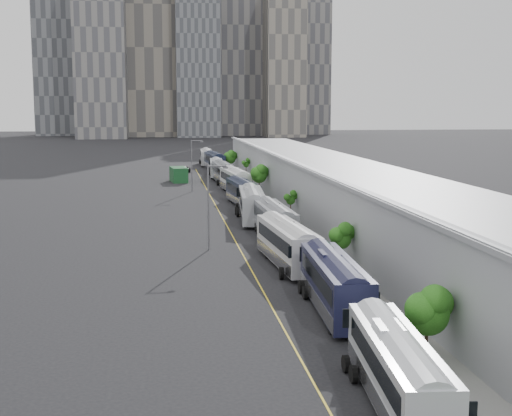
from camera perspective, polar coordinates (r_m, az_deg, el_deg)
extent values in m
cube|color=gray|center=(83.80, 4.94, -1.45)|extent=(10.00, 170.00, 0.12)
cube|color=gold|center=(82.20, -2.23, -1.64)|extent=(0.12, 160.00, 0.02)
cube|color=gray|center=(84.26, 7.63, 0.86)|extent=(12.00, 160.00, 6.80)
cube|color=gray|center=(83.99, 7.66, 2.52)|extent=(12.45, 160.40, 2.57)
cube|color=gray|center=(82.55, 3.71, 3.28)|extent=(0.30, 160.00, 0.40)
cube|color=slate|center=(328.45, -12.38, 13.78)|extent=(22.00, 22.00, 95.00)
cube|color=gray|center=(348.76, -8.25, 15.60)|extent=(26.00, 24.00, 120.00)
cube|color=slate|center=(337.12, -4.72, 12.50)|extent=(20.00, 20.00, 80.00)
cube|color=slate|center=(359.67, -1.62, 14.24)|extent=(24.00, 24.00, 105.00)
cube|color=gray|center=(336.21, 2.30, 11.68)|extent=(18.00, 18.00, 70.00)
cube|color=slate|center=(370.86, -15.07, 14.18)|extent=(28.00, 26.00, 110.00)
cube|color=slate|center=(374.37, 4.01, 12.83)|extent=(22.00, 22.00, 90.00)
cube|color=silver|center=(34.47, 11.24, -12.59)|extent=(3.50, 12.39, 2.96)
cube|color=black|center=(34.12, 11.37, -11.86)|extent=(3.43, 10.94, 1.01)
cube|color=silver|center=(34.81, 11.20, -14.05)|extent=(3.52, 12.15, 0.95)
cube|color=silver|center=(35.21, 10.57, -9.34)|extent=(1.40, 2.17, 0.28)
cube|color=#161732|center=(49.05, 6.28, -6.04)|extent=(3.23, 13.36, 3.21)
cube|color=black|center=(48.72, 6.35, -5.44)|extent=(3.22, 11.77, 1.09)
cube|color=silver|center=(49.31, 6.27, -7.20)|extent=(3.26, 13.09, 1.03)
cube|color=#161732|center=(50.10, 5.90, -3.67)|extent=(1.42, 2.30, 0.31)
cube|color=silver|center=(62.68, 2.53, -2.87)|extent=(3.63, 13.57, 3.25)
cube|color=black|center=(62.37, 2.57, -2.38)|extent=(3.58, 11.97, 1.10)
cube|color=silver|center=(62.88, 2.53, -3.80)|extent=(3.65, 13.30, 1.04)
cube|color=silver|center=(63.87, 2.30, -1.04)|extent=(1.50, 2.36, 0.31)
cube|color=gray|center=(75.31, 1.49, -1.06)|extent=(2.92, 13.05, 3.15)
cube|color=black|center=(75.03, 1.52, -0.66)|extent=(2.94, 11.50, 1.07)
cube|color=silver|center=(75.48, 1.49, -1.82)|extent=(2.95, 12.80, 1.01)
cube|color=gray|center=(76.53, 1.32, 0.39)|extent=(1.35, 2.23, 0.30)
cube|color=#9DA0A7|center=(87.37, -0.34, 0.28)|extent=(3.80, 13.83, 3.31)
cube|color=black|center=(87.08, -0.33, 0.65)|extent=(3.73, 12.20, 1.13)
cube|color=silver|center=(87.52, -0.34, -0.41)|extent=(3.82, 13.56, 1.06)
cube|color=#9DA0A7|center=(88.69, -0.47, 1.57)|extent=(1.54, 2.41, 0.32)
cube|color=black|center=(101.20, -1.08, 1.26)|extent=(3.64, 12.79, 3.06)
cube|color=black|center=(100.94, -1.06, 1.56)|extent=(3.57, 11.29, 1.04)
cube|color=silver|center=(101.32, -1.07, 0.71)|extent=(3.66, 12.54, 0.98)
cube|color=black|center=(102.45, -1.17, 2.29)|extent=(1.45, 2.24, 0.29)
cube|color=silver|center=(115.80, -1.67, 2.20)|extent=(3.87, 13.92, 3.33)
cube|color=black|center=(115.53, -1.66, 2.49)|extent=(3.79, 12.28, 1.13)
cube|color=silver|center=(115.91, -1.67, 1.68)|extent=(3.89, 13.65, 1.07)
cube|color=silver|center=(117.20, -1.76, 3.17)|extent=(1.56, 2.43, 0.32)
cube|color=slate|center=(132.08, -2.67, 2.89)|extent=(3.14, 13.26, 3.19)
cube|color=black|center=(131.83, -2.67, 3.13)|extent=(3.14, 11.69, 1.09)
cube|color=silver|center=(132.18, -2.67, 2.45)|extent=(3.17, 13.00, 1.02)
cube|color=slate|center=(133.44, -2.73, 3.70)|extent=(1.40, 2.28, 0.30)
cube|color=#B6BAC2|center=(143.60, -3.19, 3.25)|extent=(3.18, 12.38, 2.97)
cube|color=black|center=(143.37, -3.19, 3.46)|extent=(3.16, 10.91, 1.01)
cube|color=silver|center=(143.68, -3.19, 2.87)|extent=(3.21, 12.14, 0.95)
cube|color=#B6BAC2|center=(144.88, -3.24, 3.94)|extent=(1.35, 2.14, 0.28)
cube|color=#171E33|center=(158.06, -3.33, 3.77)|extent=(3.79, 13.84, 3.31)
cube|color=black|center=(157.81, -3.33, 3.98)|extent=(3.72, 12.21, 1.13)
cube|color=silver|center=(158.15, -3.33, 3.38)|extent=(3.80, 13.57, 1.06)
cube|color=#171E33|center=(159.51, -3.38, 4.46)|extent=(1.54, 2.41, 0.32)
cube|color=silver|center=(172.48, -4.00, 4.10)|extent=(3.21, 13.38, 3.22)
cube|color=black|center=(172.24, -4.00, 4.29)|extent=(3.20, 11.79, 1.09)
cube|color=silver|center=(172.55, -4.00, 3.76)|extent=(3.24, 13.12, 1.03)
cube|color=silver|center=(173.89, -4.04, 4.72)|extent=(1.42, 2.30, 0.31)
cylinder|color=black|center=(41.10, 13.49, -9.80)|extent=(0.18, 0.18, 2.85)
sphere|color=#185212|center=(40.65, 13.56, -7.72)|extent=(2.45, 2.45, 2.45)
cylinder|color=black|center=(60.75, 6.80, -3.67)|extent=(0.18, 0.18, 3.15)
sphere|color=#185212|center=(60.45, 6.82, -2.21)|extent=(1.77, 1.77, 1.77)
cylinder|color=black|center=(85.51, 2.78, -0.22)|extent=(0.18, 0.18, 3.11)
sphere|color=#185212|center=(85.32, 2.79, 0.75)|extent=(1.12, 1.12, 1.12)
cylinder|color=black|center=(108.16, 0.25, 1.77)|extent=(0.18, 0.18, 3.98)
sphere|color=#185212|center=(107.96, 0.25, 2.83)|extent=(2.39, 2.39, 2.39)
cylinder|color=black|center=(130.43, -0.79, 2.81)|extent=(0.18, 0.18, 3.78)
sphere|color=#185212|center=(130.29, -0.79, 3.56)|extent=(1.06, 1.06, 1.06)
cylinder|color=black|center=(153.28, -2.08, 3.50)|extent=(0.18, 0.18, 3.31)
sphere|color=#185212|center=(153.15, -2.09, 4.15)|extent=(2.47, 2.47, 2.47)
cylinder|color=#59595E|center=(69.33, -3.84, 0.00)|extent=(0.18, 0.18, 8.33)
cylinder|color=#59595E|center=(68.94, -3.12, 3.36)|extent=(1.80, 0.14, 0.14)
cube|color=#59595E|center=(69.02, -2.46, 3.25)|extent=(0.50, 0.22, 0.18)
cylinder|color=#59595E|center=(117.85, -5.16, 3.36)|extent=(0.18, 0.18, 8.50)
cylinder|color=#59595E|center=(117.62, -4.75, 5.38)|extent=(1.80, 0.14, 0.14)
cube|color=#59595E|center=(117.67, -4.36, 5.32)|extent=(0.50, 0.22, 0.18)
cube|color=#14411F|center=(134.01, -6.21, 2.68)|extent=(3.41, 6.19, 2.74)
imported|color=black|center=(151.35, -5.85, 3.05)|extent=(3.51, 5.64, 1.46)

